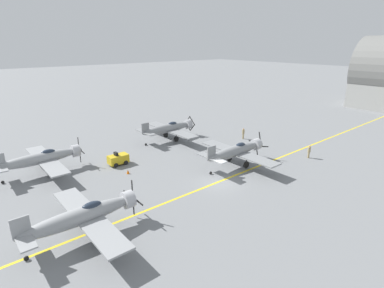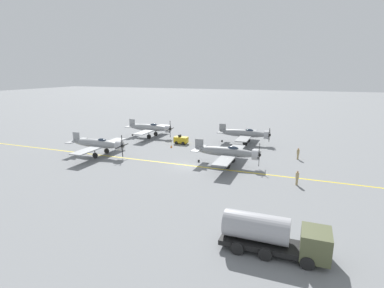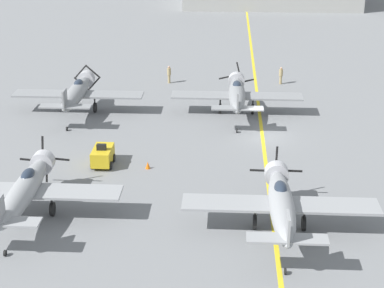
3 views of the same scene
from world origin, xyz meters
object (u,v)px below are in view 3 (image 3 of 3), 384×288
object	(u,v)px
airplane_mid_left	(77,92)
ground_crew_inspecting	(281,75)
airplane_mid_center	(237,94)
airplane_near_center	(281,203)
ground_crew_walking	(169,74)
tow_tractor	(103,155)
airplane_near_left	(25,189)
traffic_cone	(148,165)

from	to	relation	value
airplane_mid_left	ground_crew_inspecting	world-z (taller)	airplane_mid_left
airplane_mid_center	ground_crew_inspecting	world-z (taller)	airplane_mid_center
airplane_near_center	airplane_mid_left	xyz separation A→B (m)	(-17.08, 20.85, 0.00)
ground_crew_walking	ground_crew_inspecting	bearing A→B (deg)	1.44
airplane_mid_center	tow_tractor	size ratio (longest dim) A/B	4.62
tow_tractor	ground_crew_inspecting	distance (m)	26.40
airplane_near_left	traffic_cone	distance (m)	10.53
airplane_near_left	tow_tractor	distance (m)	9.06
ground_crew_walking	traffic_cone	world-z (taller)	ground_crew_walking
airplane_near_center	ground_crew_walking	bearing A→B (deg)	120.36
airplane_mid_left	ground_crew_walking	size ratio (longest dim) A/B	6.45
ground_crew_walking	ground_crew_inspecting	world-z (taller)	ground_crew_walking
airplane_mid_center	airplane_mid_left	world-z (taller)	airplane_mid_center
tow_tractor	traffic_cone	world-z (taller)	tow_tractor
airplane_mid_center	airplane_near_left	distance (m)	24.30
tow_tractor	ground_crew_walking	xyz separation A→B (m)	(3.14, 21.46, 0.22)
airplane_near_center	airplane_near_left	xyz separation A→B (m)	(-15.93, 0.97, 0.00)
airplane_mid_center	ground_crew_inspecting	distance (m)	11.03
airplane_mid_left	traffic_cone	distance (m)	14.46
airplane_mid_center	ground_crew_inspecting	bearing A→B (deg)	63.78
airplane_mid_left	airplane_mid_center	bearing A→B (deg)	1.89
airplane_near_center	airplane_mid_left	distance (m)	26.95
ground_crew_inspecting	traffic_cone	xyz separation A→B (m)	(-11.49, -22.23, -0.73)
airplane_near_left	traffic_cone	size ratio (longest dim) A/B	21.82
airplane_near_left	ground_crew_inspecting	xyz separation A→B (m)	(18.24, 30.11, -1.01)
ground_crew_walking	traffic_cone	distance (m)	21.94
airplane_near_center	ground_crew_inspecting	size ratio (longest dim) A/B	6.54
ground_crew_inspecting	traffic_cone	bearing A→B (deg)	-117.33
airplane_near_left	tow_tractor	size ratio (longest dim) A/B	4.62
tow_tractor	ground_crew_walking	distance (m)	21.69
airplane_mid_left	tow_tractor	distance (m)	12.40
traffic_cone	airplane_near_left	bearing A→B (deg)	-130.60
airplane_mid_center	tow_tractor	xyz separation A→B (m)	(-10.19, -11.86, -1.22)
ground_crew_inspecting	ground_crew_walking	bearing A→B (deg)	-178.56
airplane_mid_left	tow_tractor	bearing A→B (deg)	-68.41
airplane_near_center	airplane_mid_left	size ratio (longest dim) A/B	1.00
airplane_near_left	traffic_cone	world-z (taller)	airplane_near_left
airplane_mid_center	traffic_cone	world-z (taller)	airplane_mid_center
airplane_mid_center	tow_tractor	world-z (taller)	airplane_mid_center
airplane_mid_left	tow_tractor	xyz separation A→B (m)	(4.43, -11.52, -1.22)
airplane_mid_center	airplane_mid_left	xyz separation A→B (m)	(-14.63, -0.34, 0.00)
airplane_near_left	airplane_mid_left	size ratio (longest dim) A/B	1.00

